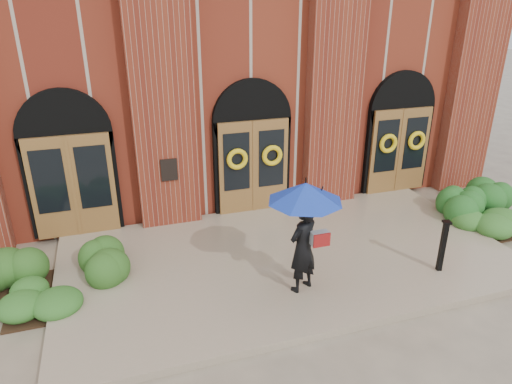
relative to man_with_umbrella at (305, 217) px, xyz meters
name	(u,v)px	position (x,y,z in m)	size (l,w,h in m)	color
ground	(291,263)	(0.25, 1.16, -1.74)	(90.00, 90.00, 0.00)	gray
landing	(288,257)	(0.25, 1.31, -1.66)	(10.00, 5.30, 0.15)	gray
church_building	(202,60)	(0.25, 9.94, 1.76)	(16.20, 12.53, 7.00)	maroon
man_with_umbrella	(305,217)	(0.00, 0.00, 0.00)	(1.88, 1.88, 2.27)	black
metal_post	(443,245)	(3.06, -0.29, -0.98)	(0.19, 0.19, 1.16)	black
hedge_wall_left	(39,274)	(-4.97, 1.82, -1.37)	(2.88, 1.15, 0.74)	#274E1A
hedge_wall_right	(458,204)	(5.45, 1.98, -1.35)	(3.05, 1.22, 0.78)	#1F531D
hedge_front_left	(44,298)	(-4.85, 1.16, -1.52)	(1.25, 1.07, 0.44)	#29591E
hedge_front_right	(491,219)	(5.84, 1.16, -1.48)	(1.49, 1.28, 0.53)	#2D5E21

